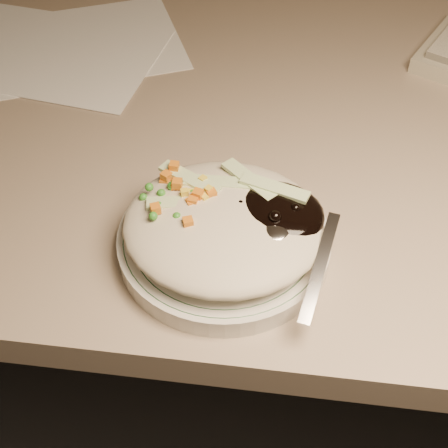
# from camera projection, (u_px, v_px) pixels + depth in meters

# --- Properties ---
(desk) EXTENTS (1.40, 0.70, 0.74)m
(desk) POSITION_uv_depth(u_px,v_px,m) (321.00, 232.00, 0.91)
(desk) COLOR gray
(desk) RESTS_ON ground
(plate) EXTENTS (0.21, 0.21, 0.02)m
(plate) POSITION_uv_depth(u_px,v_px,m) (224.00, 242.00, 0.61)
(plate) COLOR silver
(plate) RESTS_ON desk
(plate_rim) EXTENTS (0.20, 0.20, 0.00)m
(plate_rim) POSITION_uv_depth(u_px,v_px,m) (224.00, 235.00, 0.61)
(plate_rim) COLOR #144723
(plate_rim) RESTS_ON plate
(meal) EXTENTS (0.20, 0.19, 0.05)m
(meal) POSITION_uv_depth(u_px,v_px,m) (228.00, 221.00, 0.59)
(meal) COLOR #B4AB92
(meal) RESTS_ON plate
(papers) EXTENTS (0.37, 0.31, 0.00)m
(papers) POSITION_uv_depth(u_px,v_px,m) (60.00, 49.00, 0.87)
(papers) COLOR white
(papers) RESTS_ON desk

